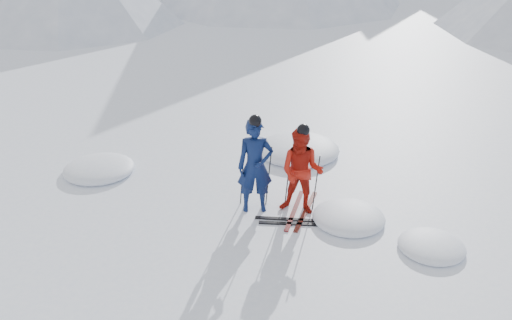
# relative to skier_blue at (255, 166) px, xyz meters

# --- Properties ---
(ground) EXTENTS (160.00, 160.00, 0.00)m
(ground) POSITION_rel_skier_blue_xyz_m (1.36, -0.39, -1.01)
(ground) COLOR white
(ground) RESTS_ON ground
(skier_blue) EXTENTS (0.83, 0.64, 2.02)m
(skier_blue) POSITION_rel_skier_blue_xyz_m (0.00, 0.00, 0.00)
(skier_blue) COLOR #0B1A46
(skier_blue) RESTS_ON ground
(skier_red) EXTENTS (1.00, 0.83, 1.87)m
(skier_red) POSITION_rel_skier_blue_xyz_m (0.95, 0.05, -0.08)
(skier_red) COLOR #B3190E
(skier_red) RESTS_ON ground
(pole_blue_left) EXTENTS (0.13, 0.09, 1.35)m
(pole_blue_left) POSITION_rel_skier_blue_xyz_m (-0.30, 0.15, -0.34)
(pole_blue_left) COLOR black
(pole_blue_left) RESTS_ON ground
(pole_blue_right) EXTENTS (0.13, 0.08, 1.35)m
(pole_blue_right) POSITION_rel_skier_blue_xyz_m (0.25, 0.25, -0.34)
(pole_blue_right) COLOR black
(pole_blue_right) RESTS_ON ground
(pole_red_left) EXTENTS (0.12, 0.10, 1.24)m
(pole_red_left) POSITION_rel_skier_blue_xyz_m (0.65, 0.30, -0.39)
(pole_red_left) COLOR black
(pole_red_left) RESTS_ON ground
(pole_red_right) EXTENTS (0.12, 0.09, 1.24)m
(pole_red_right) POSITION_rel_skier_blue_xyz_m (1.25, 0.20, -0.39)
(pole_red_right) COLOR black
(pole_red_right) RESTS_ON ground
(ski_worn_left) EXTENTS (0.27, 1.70, 0.03)m
(ski_worn_left) POSITION_rel_skier_blue_xyz_m (0.83, 0.05, -1.00)
(ski_worn_left) COLOR black
(ski_worn_left) RESTS_ON ground
(ski_worn_right) EXTENTS (0.38, 1.69, 0.03)m
(ski_worn_right) POSITION_rel_skier_blue_xyz_m (1.07, 0.05, -1.00)
(ski_worn_right) COLOR black
(ski_worn_right) RESTS_ON ground
(ski_loose_a) EXTENTS (1.70, 0.17, 0.03)m
(ski_loose_a) POSITION_rel_skier_blue_xyz_m (0.91, -0.33, -1.00)
(ski_loose_a) COLOR black
(ski_loose_a) RESTS_ON ground
(ski_loose_b) EXTENTS (1.70, 0.22, 0.03)m
(ski_loose_b) POSITION_rel_skier_blue_xyz_m (1.01, -0.48, -1.00)
(ski_loose_b) COLOR black
(ski_loose_b) RESTS_ON ground
(snow_lumps) EXTENTS (8.97, 5.64, 0.47)m
(snow_lumps) POSITION_rel_skier_blue_xyz_m (0.02, 1.64, -1.01)
(snow_lumps) COLOR white
(snow_lumps) RESTS_ON ground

